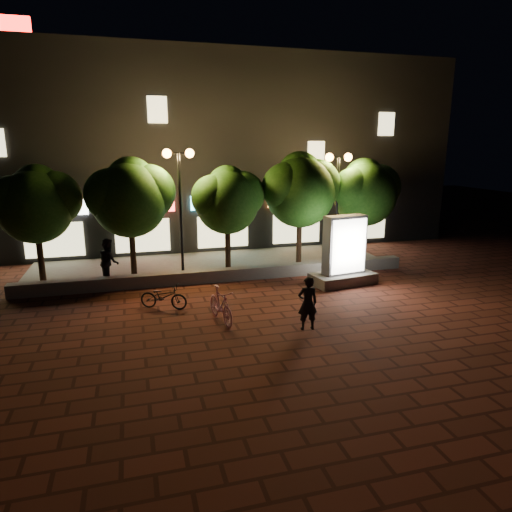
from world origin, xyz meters
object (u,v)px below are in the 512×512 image
object	(u,v)px
tree_far_left	(36,202)
rider	(308,303)
street_lamp_left	(179,180)
tree_left	(131,195)
ad_kiosk	(344,257)
scooter_parked	(164,296)
scooter_pink	(221,305)
street_lamp_right	(338,180)
pedestrian	(109,262)
tree_mid	(228,198)
tree_far_right	(366,190)
tree_right	(301,188)

from	to	relation	value
tree_far_left	rider	size ratio (longest dim) A/B	2.80
street_lamp_left	rider	size ratio (longest dim) A/B	3.14
tree_left	ad_kiosk	size ratio (longest dim) A/B	1.78
street_lamp_left	tree_left	bearing A→B (deg)	172.30
tree_left	scooter_parked	xyz separation A→B (m)	(0.86, -4.09, -3.01)
street_lamp_left	scooter_pink	distance (m)	6.53
tree_far_left	scooter_parked	world-z (taller)	tree_far_left
tree_left	scooter_pink	xyz separation A→B (m)	(2.49, -5.76, -2.89)
street_lamp_right	scooter_parked	bearing A→B (deg)	-154.68
pedestrian	street_lamp_left	bearing A→B (deg)	-90.71
tree_left	ad_kiosk	distance (m)	8.88
tree_mid	tree_far_right	distance (m)	6.50
tree_right	scooter_parked	size ratio (longest dim) A/B	3.09
street_lamp_left	street_lamp_right	size ratio (longest dim) A/B	1.04
scooter_pink	tree_far_right	bearing A→B (deg)	25.53
tree_far_left	scooter_pink	bearing A→B (deg)	-43.87
scooter_pink	scooter_parked	distance (m)	2.34
tree_left	pedestrian	world-z (taller)	tree_left
tree_mid	street_lamp_left	distance (m)	2.22
tree_right	tree_far_right	bearing A→B (deg)	-0.00
tree_far_right	street_lamp_right	world-z (taller)	street_lamp_right
tree_far_left	scooter_parked	distance (m)	6.63
tree_right	street_lamp_left	world-z (taller)	street_lamp_left
street_lamp_left	street_lamp_right	xyz separation A→B (m)	(7.00, 0.00, -0.13)
tree_mid	street_lamp_right	world-z (taller)	street_lamp_right
tree_far_right	pedestrian	xyz separation A→B (m)	(-11.48, -0.96, -2.37)
tree_mid	pedestrian	world-z (taller)	tree_mid
tree_far_right	pedestrian	distance (m)	11.76
street_lamp_left	pedestrian	distance (m)	4.27
street_lamp_right	rider	size ratio (longest dim) A/B	3.01
street_lamp_left	scooter_pink	world-z (taller)	street_lamp_left
rider	scooter_parked	distance (m)	5.00
tree_far_left	tree_left	world-z (taller)	tree_left
tree_far_left	rider	world-z (taller)	tree_far_left
tree_left	tree_far_right	xyz separation A→B (m)	(10.50, -0.00, -0.08)
tree_right	tree_left	bearing A→B (deg)	-180.00
tree_mid	tree_right	bearing A→B (deg)	0.00
scooter_parked	tree_right	bearing A→B (deg)	-32.09
tree_far_right	scooter_pink	bearing A→B (deg)	-144.24
tree_far_right	street_lamp_left	xyz separation A→B (m)	(-8.55, -0.26, 0.66)
tree_far_right	scooter_pink	world-z (taller)	tree_far_right
scooter_pink	scooter_parked	bearing A→B (deg)	124.03
tree_mid	tree_right	world-z (taller)	tree_right
tree_far_right	rider	xyz separation A→B (m)	(-5.62, -7.04, -2.54)
tree_right	tree_far_right	xyz separation A→B (m)	(3.20, -0.00, -0.20)
street_lamp_right	rider	bearing A→B (deg)	-121.00
tree_right	tree_mid	bearing A→B (deg)	-180.00
tree_far_right	scooter_pink	distance (m)	10.26
tree_far_left	rider	bearing A→B (deg)	-40.03
tree_left	street_lamp_left	bearing A→B (deg)	-7.70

